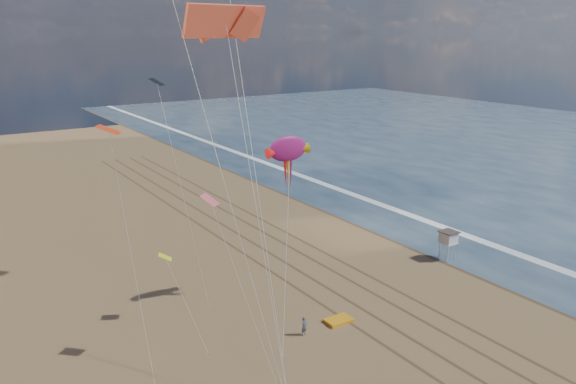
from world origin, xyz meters
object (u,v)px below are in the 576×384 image
object	(u,v)px
show_kite	(288,149)
lifeguard_stand	(448,238)
grounded_kite	(339,320)
kite_flyer_a	(304,326)

from	to	relation	value
show_kite	lifeguard_stand	bearing A→B (deg)	-6.56
lifeguard_stand	grounded_kite	bearing A→B (deg)	-166.65
show_kite	kite_flyer_a	xyz separation A→B (m)	(-2.75, -6.47, -12.60)
grounded_kite	kite_flyer_a	world-z (taller)	kite_flyer_a
grounded_kite	kite_flyer_a	distance (m)	3.60
lifeguard_stand	show_kite	size ratio (longest dim) A/B	0.19
grounded_kite	show_kite	world-z (taller)	show_kite
show_kite	kite_flyer_a	distance (m)	14.43
grounded_kite	kite_flyer_a	xyz separation A→B (m)	(-3.54, -0.16, 0.65)
kite_flyer_a	grounded_kite	bearing A→B (deg)	-14.17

